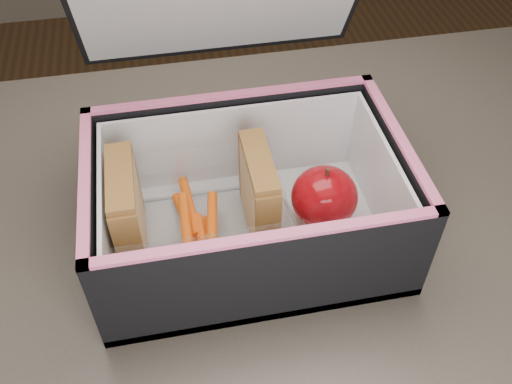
% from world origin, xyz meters
% --- Properties ---
extents(kitchen_table, '(1.20, 0.80, 0.75)m').
position_xyz_m(kitchen_table, '(0.00, 0.00, 0.66)').
color(kitchen_table, '#51483C').
rests_on(kitchen_table, ground).
extents(lunch_bag, '(0.32, 0.32, 0.31)m').
position_xyz_m(lunch_bag, '(-0.06, 0.03, 0.82)').
color(lunch_bag, black).
rests_on(lunch_bag, kitchen_table).
extents(plastic_tub, '(0.18, 0.13, 0.08)m').
position_xyz_m(plastic_tub, '(-0.12, 0.03, 0.80)').
color(plastic_tub, white).
rests_on(plastic_tub, lunch_bag).
extents(sandwich_left, '(0.03, 0.10, 0.11)m').
position_xyz_m(sandwich_left, '(-0.19, 0.03, 0.82)').
color(sandwich_left, tan).
rests_on(sandwich_left, plastic_tub).
extents(sandwich_right, '(0.03, 0.09, 0.10)m').
position_xyz_m(sandwich_right, '(-0.05, 0.03, 0.82)').
color(sandwich_right, tan).
rests_on(sandwich_right, plastic_tub).
extents(carrot_sticks, '(0.05, 0.15, 0.03)m').
position_xyz_m(carrot_sticks, '(-0.12, 0.02, 0.78)').
color(carrot_sticks, '#EC4F00').
rests_on(carrot_sticks, plastic_tub).
extents(paper_napkin, '(0.07, 0.08, 0.01)m').
position_xyz_m(paper_napkin, '(0.02, 0.03, 0.77)').
color(paper_napkin, white).
rests_on(paper_napkin, lunch_bag).
extents(red_apple, '(0.08, 0.08, 0.08)m').
position_xyz_m(red_apple, '(0.02, 0.02, 0.81)').
color(red_apple, '#800004').
rests_on(red_apple, paper_napkin).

